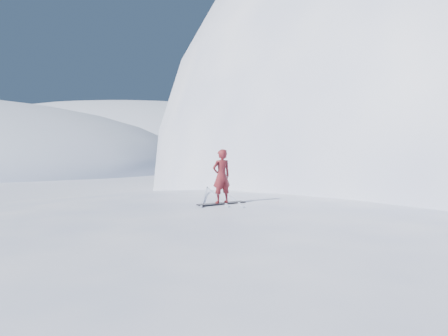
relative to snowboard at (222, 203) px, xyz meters
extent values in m
plane|color=white|center=(0.32, -2.38, -2.41)|extent=(400.00, 400.00, 0.00)
ellipsoid|color=white|center=(1.32, 0.62, -2.41)|extent=(36.00, 28.00, 4.80)
ellipsoid|color=white|center=(10.32, 17.62, -2.41)|extent=(28.00, 24.00, 18.00)
ellipsoid|color=white|center=(-39.68, 107.62, -2.41)|extent=(140.00, 90.00, 36.00)
ellipsoid|color=white|center=(-3.68, -4.38, -2.41)|extent=(6.00, 5.40, 0.80)
ellipsoid|color=white|center=(-1.68, 3.62, -2.41)|extent=(7.00, 6.30, 1.00)
ellipsoid|color=white|center=(7.32, 1.62, -2.41)|extent=(4.00, 3.60, 0.60)
cube|color=black|center=(0.00, 0.00, 0.00)|extent=(1.55, 1.19, 0.03)
imported|color=maroon|center=(0.00, 0.00, 0.88)|extent=(0.75, 0.70, 1.73)
cube|color=silver|center=(-0.83, 2.24, 0.01)|extent=(0.59, 5.98, 0.04)
cube|color=silver|center=(-0.42, 2.24, 0.01)|extent=(1.46, 5.85, 0.04)
cube|color=silver|center=(0.09, 2.24, 0.01)|extent=(1.36, 5.87, 0.04)
camera|label=1|loc=(1.11, -12.71, 1.81)|focal=32.00mm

